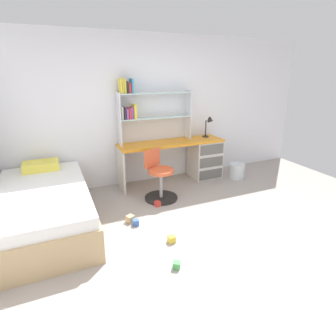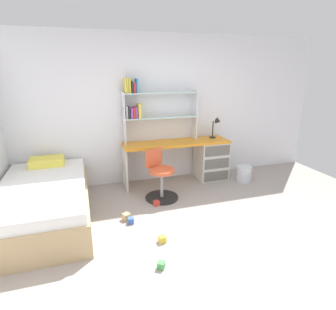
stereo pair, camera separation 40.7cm
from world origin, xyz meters
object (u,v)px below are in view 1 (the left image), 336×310
toy_block_blue_2 (136,222)px  toy_block_green_3 (177,265)px  toy_block_natural_4 (130,219)px  waste_bin (237,171)px  bookshelf_hutch (144,107)px  desk_lamp (210,124)px  toy_block_red_1 (157,204)px  swivel_chair (160,180)px  toy_block_yellow_0 (172,239)px  bed_platform (44,208)px  desk (196,156)px

toy_block_blue_2 → toy_block_green_3: size_ratio=1.05×
toy_block_natural_4 → waste_bin: bearing=17.5°
bookshelf_hutch → toy_block_green_3: bearing=-101.5°
bookshelf_hutch → toy_block_green_3: size_ratio=18.00×
desk_lamp → toy_block_red_1: desk_lamp is taller
toy_block_green_3 → swivel_chair: bearing=74.2°
toy_block_yellow_0 → toy_block_natural_4: (-0.32, 0.64, 0.01)m
toy_block_yellow_0 → toy_block_blue_2: 0.60m
bookshelf_hutch → toy_block_yellow_0: size_ratio=16.71×
toy_block_yellow_0 → toy_block_red_1: bearing=79.0°
toy_block_natural_4 → swivel_chair: bearing=39.1°
bookshelf_hutch → bed_platform: bearing=-152.2°
bookshelf_hutch → toy_block_yellow_0: 2.31m
desk → toy_block_yellow_0: 2.17m
bookshelf_hutch → bed_platform: bookshelf_hutch is taller
waste_bin → toy_block_red_1: bearing=-165.8°
toy_block_red_1 → toy_block_green_3: bearing=-103.2°
desk_lamp → toy_block_blue_2: size_ratio=5.03×
toy_block_red_1 → toy_block_blue_2: toy_block_red_1 is taller
toy_block_green_3 → toy_block_natural_4: 1.09m
waste_bin → toy_block_red_1: waste_bin is taller
bed_platform → toy_block_blue_2: bearing=-21.6°
bed_platform → toy_block_yellow_0: (1.36, -0.96, -0.23)m
toy_block_red_1 → toy_block_green_3: (-0.32, -1.35, -0.00)m
swivel_chair → bed_platform: 1.69m
toy_block_yellow_0 → waste_bin: bearing=34.8°
desk → waste_bin: desk is taller
bed_platform → waste_bin: size_ratio=7.12×
toy_block_red_1 → toy_block_green_3: 1.38m
bed_platform → toy_block_green_3: bearing=-48.7°
bed_platform → toy_block_natural_4: size_ratio=22.63×
bookshelf_hutch → toy_block_natural_4: (-0.65, -1.21, -1.33)m
swivel_chair → toy_block_yellow_0: bearing=-105.1°
waste_bin → toy_block_green_3: waste_bin is taller
bed_platform → desk: bearing=15.9°
bookshelf_hutch → swivel_chair: size_ratio=1.65×
toy_block_natural_4 → toy_block_blue_2: bearing=-68.1°
desk_lamp → swivel_chair: (-1.26, -0.61, -0.70)m
bookshelf_hutch → toy_block_green_3: 2.69m
desk → bookshelf_hutch: (-0.95, 0.14, 0.96)m
swivel_chair → toy_block_natural_4: size_ratio=8.69×
toy_block_red_1 → toy_block_natural_4: bearing=-151.6°
desk → toy_block_natural_4: 1.97m
bookshelf_hutch → swivel_chair: 1.27m
toy_block_red_1 → toy_block_blue_2: 0.59m
toy_block_yellow_0 → toy_block_green_3: toy_block_yellow_0 is taller
toy_block_yellow_0 → toy_block_red_1: size_ratio=1.00×
desk_lamp → waste_bin: size_ratio=1.33×
bookshelf_hutch → desk: bearing=-8.2°
toy_block_yellow_0 → toy_block_blue_2: bearing=117.7°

